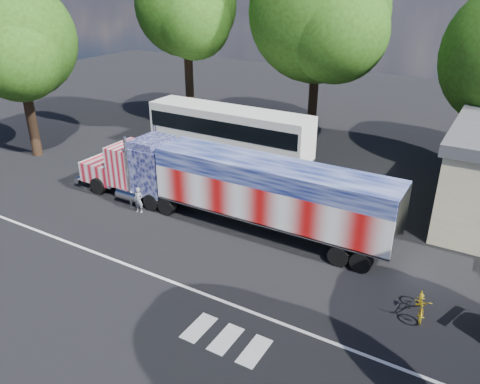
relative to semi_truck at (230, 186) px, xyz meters
The scene contains 9 objects.
ground 3.73m from the semi_truck, 78.78° to the right, with size 100.00×100.00×0.00m, color black.
lane_markings 7.46m from the semi_truck, 71.20° to the right, with size 30.00×2.67×0.01m.
semi_truck is the anchor object (origin of this frame).
coach_bus 10.04m from the semi_truck, 122.15° to the left, with size 12.39×2.88×3.61m.
woman 5.46m from the semi_truck, 161.93° to the right, with size 0.54×0.35×1.47m, color slate.
bicycle 10.90m from the semi_truck, 14.62° to the right, with size 0.64×1.83×0.96m, color gold.
tree_nw_a 18.91m from the semi_truck, 132.73° to the left, with size 8.34×7.94×14.03m.
tree_w_a 18.78m from the semi_truck, behind, with size 8.35×7.95×12.19m.
tree_n_mid 16.82m from the semi_truck, 95.66° to the left, with size 10.67×10.16×14.85m.
Camera 1 is at (11.20, -15.97, 12.06)m, focal length 35.00 mm.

